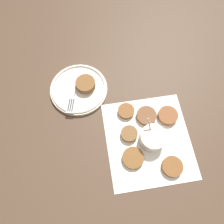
{
  "coord_description": "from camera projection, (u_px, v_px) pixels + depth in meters",
  "views": [
    {
      "loc": [
        0.21,
        -0.14,
        0.74
      ],
      "look_at": [
        -0.09,
        -0.15,
        0.02
      ],
      "focal_mm": 35.0,
      "sensor_mm": 36.0,
      "label": 1
    }
  ],
  "objects": [
    {
      "name": "ground_plane",
      "position": [
        155.0,
        140.0,
        0.76
      ],
      "size": [
        4.0,
        4.0,
        0.0
      ],
      "primitive_type": "plane",
      "color": "#4C3828"
    },
    {
      "name": "fritter_2",
      "position": [
        168.0,
        116.0,
        0.78
      ],
      "size": [
        0.07,
        0.07,
        0.02
      ],
      "color": "brown",
      "rests_on": "napkin"
    },
    {
      "name": "fritter_4",
      "position": [
        172.0,
        167.0,
        0.72
      ],
      "size": [
        0.07,
        0.07,
        0.02
      ],
      "color": "brown",
      "rests_on": "napkin"
    },
    {
      "name": "napkin",
      "position": [
        148.0,
        140.0,
        0.76
      ],
      "size": [
        0.36,
        0.34,
        0.0
      ],
      "color": "white",
      "rests_on": "ground_plane"
    },
    {
      "name": "fritter_3",
      "position": [
        133.0,
        158.0,
        0.73
      ],
      "size": [
        0.07,
        0.07,
        0.01
      ],
      "color": "brown",
      "rests_on": "napkin"
    },
    {
      "name": "sauce_bowl",
      "position": [
        152.0,
        138.0,
        0.74
      ],
      "size": [
        0.1,
        0.09,
        0.09
      ],
      "color": "silver",
      "rests_on": "napkin"
    },
    {
      "name": "fork",
      "position": [
        72.0,
        97.0,
        0.8
      ],
      "size": [
        0.17,
        0.03,
        0.0
      ],
      "color": "silver",
      "rests_on": "serving_plate"
    },
    {
      "name": "fritter_1",
      "position": [
        129.0,
        134.0,
        0.76
      ],
      "size": [
        0.06,
        0.06,
        0.02
      ],
      "color": "brown",
      "rests_on": "napkin"
    },
    {
      "name": "fritter_5",
      "position": [
        126.0,
        111.0,
        0.79
      ],
      "size": [
        0.06,
        0.06,
        0.02
      ],
      "color": "brown",
      "rests_on": "napkin"
    },
    {
      "name": "fritter_0",
      "position": [
        146.0,
        116.0,
        0.78
      ],
      "size": [
        0.07,
        0.07,
        0.02
      ],
      "color": "brown",
      "rests_on": "napkin"
    },
    {
      "name": "serving_plate",
      "position": [
        79.0,
        89.0,
        0.83
      ],
      "size": [
        0.22,
        0.22,
        0.02
      ],
      "color": "silver",
      "rests_on": "ground_plane"
    },
    {
      "name": "fritter_on_plate",
      "position": [
        86.0,
        84.0,
        0.81
      ],
      "size": [
        0.07,
        0.07,
        0.02
      ],
      "color": "brown",
      "rests_on": "serving_plate"
    }
  ]
}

